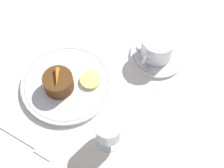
# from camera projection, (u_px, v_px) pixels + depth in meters

# --- Properties ---
(ground_plane) EXTENTS (3.00, 3.00, 0.00)m
(ground_plane) POSITION_uv_depth(u_px,v_px,m) (91.00, 88.00, 0.86)
(ground_plane) COLOR white
(dinner_plate) EXTENTS (0.25, 0.25, 0.01)m
(dinner_plate) POSITION_uv_depth(u_px,v_px,m) (67.00, 83.00, 0.86)
(dinner_plate) COLOR white
(dinner_plate) RESTS_ON ground_plane
(saucer) EXTENTS (0.16, 0.16, 0.01)m
(saucer) POSITION_uv_depth(u_px,v_px,m) (158.00, 55.00, 0.91)
(saucer) COLOR white
(saucer) RESTS_ON ground_plane
(coffee_cup) EXTENTS (0.12, 0.09, 0.07)m
(coffee_cup) POSITION_uv_depth(u_px,v_px,m) (158.00, 47.00, 0.88)
(coffee_cup) COLOR white
(coffee_cup) RESTS_ON saucer
(spoon) EXTENTS (0.06, 0.09, 0.00)m
(spoon) POSITION_uv_depth(u_px,v_px,m) (146.00, 63.00, 0.89)
(spoon) COLOR silver
(spoon) RESTS_ON saucer
(wine_glass) EXTENTS (0.07, 0.07, 0.10)m
(wine_glass) POSITION_uv_depth(u_px,v_px,m) (108.00, 130.00, 0.74)
(wine_glass) COLOR silver
(wine_glass) RESTS_ON ground_plane
(fork) EXTENTS (0.05, 0.19, 0.01)m
(fork) POSITION_uv_depth(u_px,v_px,m) (29.00, 143.00, 0.78)
(fork) COLOR silver
(fork) RESTS_ON ground_plane
(dessert_cake) EXTENTS (0.08, 0.08, 0.05)m
(dessert_cake) POSITION_uv_depth(u_px,v_px,m) (58.00, 82.00, 0.83)
(dessert_cake) COLOR #563314
(dessert_cake) RESTS_ON dinner_plate
(carrot_garnish) EXTENTS (0.05, 0.04, 0.01)m
(carrot_garnish) POSITION_uv_depth(u_px,v_px,m) (57.00, 77.00, 0.80)
(carrot_garnish) COLOR orange
(carrot_garnish) RESTS_ON dessert_cake
(pineapple_slice) EXTENTS (0.06, 0.06, 0.01)m
(pineapple_slice) POSITION_uv_depth(u_px,v_px,m) (90.00, 80.00, 0.85)
(pineapple_slice) COLOR #EFE075
(pineapple_slice) RESTS_ON dinner_plate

